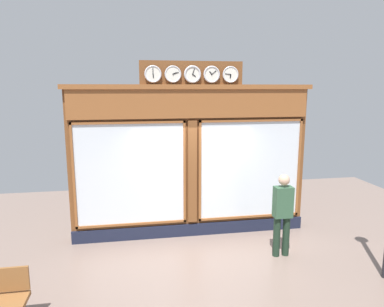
# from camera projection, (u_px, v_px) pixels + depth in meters

# --- Properties ---
(shop_facade) EXTENTS (5.42, 0.42, 3.90)m
(shop_facade) POSITION_uv_depth(u_px,v_px,m) (191.00, 160.00, 7.90)
(shop_facade) COLOR brown
(shop_facade) RESTS_ON ground_plane
(pedestrian) EXTENTS (0.36, 0.22, 1.69)m
(pedestrian) POSITION_uv_depth(u_px,v_px,m) (283.00, 212.00, 6.96)
(pedestrian) COLOR #1C2F21
(pedestrian) RESTS_ON ground_plane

